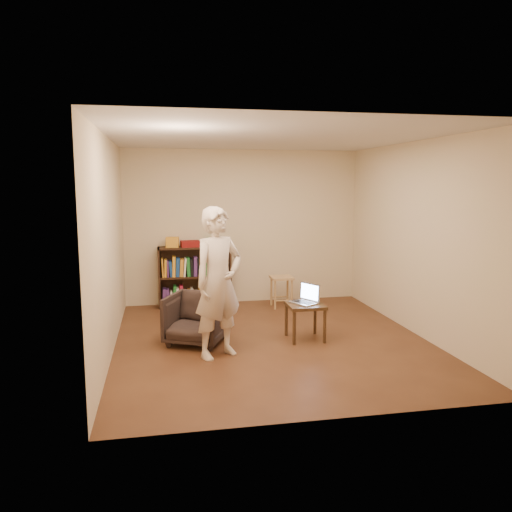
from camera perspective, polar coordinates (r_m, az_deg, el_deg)
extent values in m
plane|color=#452616|center=(6.62, 1.80, -9.62)|extent=(4.50, 4.50, 0.00)
plane|color=silver|center=(6.33, 1.91, 13.40)|extent=(4.50, 4.50, 0.00)
plane|color=beige|center=(8.54, -1.47, 3.34)|extent=(4.00, 0.00, 4.00)
plane|color=beige|center=(6.22, -16.42, 1.16)|extent=(0.00, 4.50, 4.50)
plane|color=beige|center=(7.06, 17.91, 1.90)|extent=(0.00, 4.50, 4.50)
cube|color=black|center=(8.37, -11.00, -2.44)|extent=(0.03, 0.30, 1.00)
cube|color=black|center=(8.45, -3.03, -2.20)|extent=(0.03, 0.30, 1.00)
cube|color=black|center=(8.53, -7.06, -2.16)|extent=(1.20, 0.02, 1.00)
cube|color=black|center=(8.49, -6.94, -5.55)|extent=(1.20, 0.30, 0.03)
cube|color=black|center=(8.39, -7.00, -2.33)|extent=(1.14, 0.30, 0.03)
cube|color=black|center=(8.31, -7.06, 0.96)|extent=(1.20, 0.30, 0.03)
cube|color=gold|center=(8.28, -9.54, 1.57)|extent=(0.22, 0.17, 0.17)
cube|color=maroon|center=(8.30, -7.53, 1.39)|extent=(0.32, 0.25, 0.10)
cube|color=#1F742B|center=(8.35, -5.19, 1.62)|extent=(0.17, 0.17, 0.14)
cube|color=white|center=(8.33, -3.71, 1.39)|extent=(0.10, 0.10, 0.08)
cube|color=tan|center=(8.25, 2.93, -2.48)|extent=(0.36, 0.36, 0.04)
cylinder|color=tan|center=(8.13, 2.19, -4.48)|extent=(0.03, 0.03, 0.48)
cylinder|color=tan|center=(8.20, 4.11, -4.39)|extent=(0.03, 0.03, 0.48)
cylinder|color=tan|center=(8.40, 1.76, -4.07)|extent=(0.03, 0.03, 0.48)
cylinder|color=tan|center=(8.47, 3.62, -3.99)|extent=(0.03, 0.03, 0.48)
imported|color=black|center=(6.47, -6.84, -7.13)|extent=(0.93, 0.94, 0.65)
cube|color=#322110|center=(6.58, 5.65, -5.64)|extent=(0.47, 0.47, 0.04)
cylinder|color=#322110|center=(6.40, 4.39, -8.23)|extent=(0.04, 0.04, 0.44)
cylinder|color=#322110|center=(6.52, 7.85, -7.99)|extent=(0.04, 0.04, 0.44)
cylinder|color=#322110|center=(6.78, 3.48, -7.29)|extent=(0.04, 0.04, 0.44)
cylinder|color=#322110|center=(6.89, 6.77, -7.08)|extent=(0.04, 0.04, 0.44)
cube|color=#B9B8BD|center=(6.60, 5.41, -5.34)|extent=(0.38, 0.41, 0.02)
cube|color=black|center=(6.59, 5.41, -5.25)|extent=(0.26, 0.32, 0.00)
cube|color=#B9B8BD|center=(6.66, 6.17, -4.09)|extent=(0.19, 0.30, 0.24)
cube|color=#B6CFFF|center=(6.66, 6.17, -4.09)|extent=(0.16, 0.26, 0.20)
imported|color=beige|center=(5.85, -4.33, -3.06)|extent=(0.77, 0.69, 1.78)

